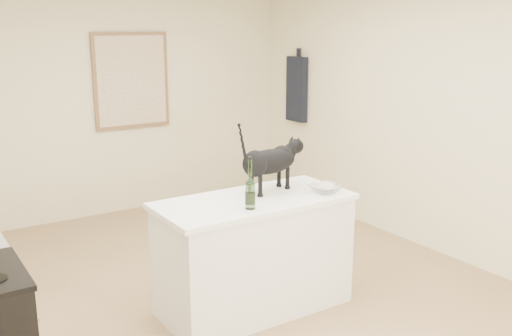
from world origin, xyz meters
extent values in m
plane|color=#967450|center=(0.00, 0.00, 0.00)|extent=(5.50, 5.50, 0.00)
plane|color=beige|center=(0.00, 2.75, 1.30)|extent=(4.50, 0.00, 4.50)
plane|color=beige|center=(2.25, 0.00, 1.30)|extent=(0.00, 5.50, 5.50)
cube|color=white|center=(0.10, -0.20, 0.43)|extent=(1.44, 0.67, 0.86)
cube|color=white|center=(0.10, -0.20, 0.88)|extent=(1.50, 0.70, 0.04)
cube|color=brown|center=(0.30, 2.72, 1.55)|extent=(0.90, 0.03, 1.10)
cube|color=beige|center=(0.30, 2.70, 1.55)|extent=(0.82, 0.00, 1.02)
cube|color=black|center=(2.19, 2.05, 1.40)|extent=(0.08, 0.34, 0.80)
cylinder|color=#316227|center=(-0.06, -0.40, 1.07)|extent=(0.08, 0.08, 0.33)
imported|color=white|center=(0.65, -0.37, 0.93)|extent=(0.26, 0.26, 0.06)
camera|label=1|loc=(-2.17, -3.70, 2.17)|focal=40.55mm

